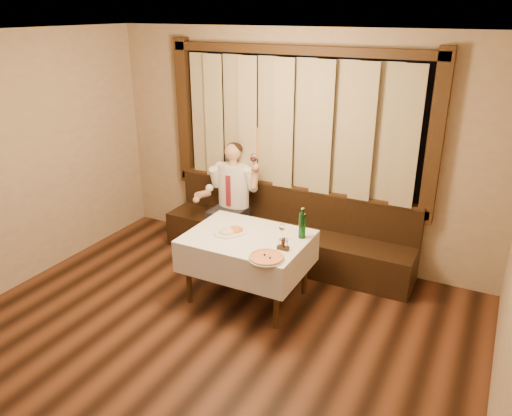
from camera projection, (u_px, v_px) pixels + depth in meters
The scene contains 10 objects.
room at pixel (208, 191), 4.39m from camera, with size 5.01×6.01×2.81m.
banquette at pixel (286, 237), 6.28m from camera, with size 3.20×0.61×0.94m.
dining_table at pixel (247, 245), 5.31m from camera, with size 1.27×0.97×0.76m.
pizza at pixel (267, 258), 4.77m from camera, with size 0.36×0.36×0.04m.
pasta_red at pixel (235, 228), 5.35m from camera, with size 0.27×0.27×0.09m.
pasta_cream at pixel (227, 230), 5.30m from camera, with size 0.29×0.29×0.10m.
green_bottle at pixel (302, 225), 5.17m from camera, with size 0.07×0.07×0.33m.
table_wine_glass at pixel (282, 228), 5.13m from camera, with size 0.07×0.07×0.18m.
cruet_caddy at pixel (283, 246), 4.95m from camera, with size 0.11×0.06×0.12m.
seated_man at pixel (231, 191), 6.32m from camera, with size 0.80×0.59×1.44m.
Camera 1 is at (2.26, -2.51, 3.00)m, focal length 35.00 mm.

